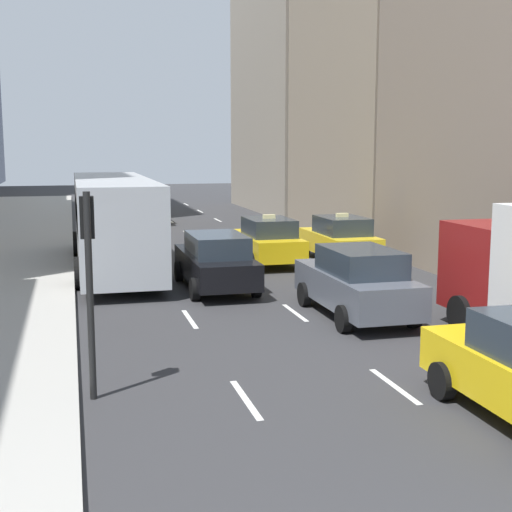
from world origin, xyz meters
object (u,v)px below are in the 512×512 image
at_px(taxi_lead, 340,239).
at_px(taxi_third, 148,208).
at_px(city_bus, 113,220).
at_px(traffic_light_pole, 89,261).
at_px(sedan_silver_behind, 357,282).
at_px(taxi_second, 268,241).
at_px(sedan_black_near, 216,261).

xyz_separation_m(taxi_lead, taxi_third, (-5.60, 15.80, 0.00)).
relative_size(city_bus, traffic_light_pole, 3.22).
distance_m(taxi_lead, sedan_silver_behind, 8.88).
xyz_separation_m(sedan_silver_behind, city_bus, (-5.61, 8.75, 0.87)).
height_order(taxi_lead, sedan_silver_behind, taxi_lead).
distance_m(taxi_lead, taxi_third, 16.76).
bearing_deg(taxi_lead, sedan_silver_behind, -108.37).
xyz_separation_m(taxi_second, traffic_light_pole, (-6.75, -12.97, 1.53)).
height_order(taxi_third, city_bus, city_bus).
height_order(taxi_lead, sedan_black_near, taxi_lead).
bearing_deg(city_bus, taxi_lead, -2.15).
relative_size(sedan_black_near, traffic_light_pole, 1.37).
bearing_deg(traffic_light_pole, taxi_third, 82.14).
height_order(taxi_lead, traffic_light_pole, traffic_light_pole).
height_order(taxi_second, traffic_light_pole, traffic_light_pole).
relative_size(taxi_second, taxi_third, 1.00).
bearing_deg(taxi_lead, sedan_black_near, -144.32).
height_order(sedan_black_near, sedan_silver_behind, sedan_silver_behind).
distance_m(sedan_black_near, sedan_silver_behind, 5.22).
relative_size(taxi_second, sedan_black_near, 0.90).
height_order(sedan_silver_behind, traffic_light_pole, traffic_light_pole).
xyz_separation_m(taxi_third, city_bus, (-2.81, -15.48, 0.91)).
xyz_separation_m(sedan_black_near, city_bus, (-2.81, 4.34, 0.90)).
relative_size(sedan_black_near, city_bus, 0.42).
distance_m(taxi_second, taxi_third, 15.90).
relative_size(taxi_second, city_bus, 0.38).
height_order(sedan_silver_behind, city_bus, city_bus).
bearing_deg(taxi_second, traffic_light_pole, -117.49).
bearing_deg(taxi_lead, taxi_third, 109.52).
bearing_deg(traffic_light_pole, sedan_silver_behind, 33.04).
distance_m(sedan_black_near, city_bus, 5.25).
bearing_deg(city_bus, sedan_black_near, -57.04).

